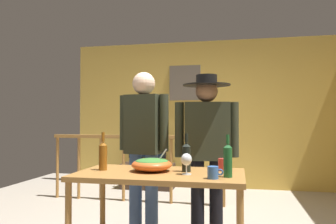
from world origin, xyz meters
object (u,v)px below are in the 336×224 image
Objects in this scene: mug_blue at (213,173)px; person_standing_left at (144,140)px; flat_screen_tv at (147,147)px; wine_glass at (186,160)px; tv_console at (148,176)px; wine_bottle_amber at (103,155)px; salad_bowl at (152,164)px; wine_bottle_dark at (186,156)px; wine_bottle_green at (228,160)px; stair_railing at (161,161)px; serving_table at (160,182)px; mug_red at (223,165)px; person_standing_right at (207,141)px; framed_picture at (185,83)px.

mug_blue is 0.07× the size of person_standing_left.
wine_glass is (1.14, -2.99, 0.16)m from flat_screen_tv.
wine_bottle_amber is (0.41, -2.94, 0.68)m from tv_console.
salad_bowl reaches higher than wine_glass.
wine_bottle_amber is at bearing -82.03° from tv_console.
wine_bottle_dark is 0.39m from wine_bottle_green.
stair_railing is 2.42m from mug_blue.
serving_table is 0.55m from mug_red.
flat_screen_tv is (-0.44, 0.90, 0.11)m from stair_railing.
wine_bottle_amber is 0.71m from wine_bottle_dark.
mug_blue is at bearing -25.42° from serving_table.
person_standing_left is at bearing 116.94° from serving_table.
stair_railing reaches higher than mug_blue.
person_standing_right reaches higher than mug_blue.
serving_table is at bearing -24.35° from salad_bowl.
wine_bottle_amber is 1.02m from mug_red.
wine_bottle_amber reaches higher than mug_blue.
person_standing_left reaches higher than wine_glass.
stair_railing is at bearing 89.11° from wine_bottle_amber.
flat_screen_tv is 1.95× the size of salad_bowl.
tv_console is 5.46× the size of wine_glass.
framed_picture is at bearing -86.01° from person_standing_right.
wine_glass is 0.52× the size of wine_bottle_dark.
person_standing_right is at bearing 56.13° from salad_bowl.
tv_console is 0.50m from flat_screen_tv.
tv_console is at bearing -66.26° from person_standing_left.
wine_bottle_amber is at bearing -93.41° from framed_picture.
wine_bottle_amber is at bearing 173.84° from wine_glass.
framed_picture is 5.33× the size of mug_red.
wine_bottle_green is (0.85, -3.36, -0.95)m from framed_picture.
wine_bottle_dark is 1.00× the size of wine_bottle_green.
mug_blue is at bearing -77.74° from framed_picture.
framed_picture is at bearing 95.38° from serving_table.
person_standing_right reaches higher than mug_red.
person_standing_left is at bearing -9.49° from person_standing_right.
framed_picture is 0.38× the size of person_standing_right.
person_standing_left is at bearing 138.97° from wine_bottle_green.
wine_bottle_amber is (-0.19, -3.23, -0.96)m from framed_picture.
wine_glass is (0.23, -0.07, 0.19)m from serving_table.
tv_console is at bearing 115.35° from stair_railing.
wine_glass is 0.73m from wine_bottle_amber.
framed_picture is 5.39× the size of mug_blue.
person_standing_left reaches higher than wine_bottle_dark.
flat_screen_tv is at bearing -90.00° from tv_console.
tv_console is at bearing 90.00° from flat_screen_tv.
stair_railing is 22.04× the size of mug_red.
wine_glass is (0.69, -2.09, 0.27)m from stair_railing.
stair_railing is at bearing 103.04° from serving_table.
wine_glass is 0.14m from wine_bottle_dark.
salad_bowl is at bearing 46.64° from person_standing_right.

